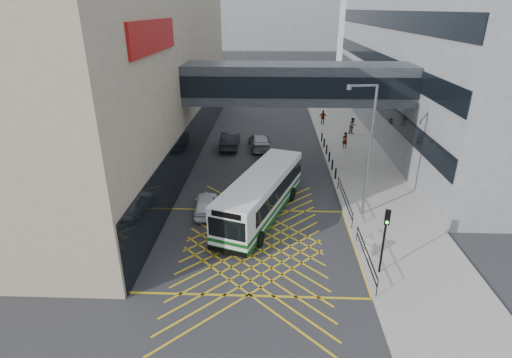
# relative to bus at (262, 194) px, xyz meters

# --- Properties ---
(ground) EXTENTS (120.00, 120.00, 0.00)m
(ground) POSITION_rel_bus_xyz_m (-0.40, -3.77, -1.62)
(ground) COLOR #333335
(building_whsmith) EXTENTS (24.17, 42.00, 16.00)m
(building_whsmith) POSITION_rel_bus_xyz_m (-18.38, 12.23, 6.37)
(building_whsmith) COLOR tan
(building_whsmith) RESTS_ON ground
(building_right) EXTENTS (24.09, 44.00, 20.00)m
(building_right) POSITION_rel_bus_xyz_m (23.59, 20.23, 8.38)
(building_right) COLOR gray
(building_right) RESTS_ON ground
(building_far) EXTENTS (28.00, 16.00, 18.00)m
(building_far) POSITION_rel_bus_xyz_m (-2.40, 56.23, 7.38)
(building_far) COLOR gray
(building_far) RESTS_ON ground
(skybridge) EXTENTS (20.00, 4.10, 3.00)m
(skybridge) POSITION_rel_bus_xyz_m (2.60, 8.23, 5.88)
(skybridge) COLOR #2F3439
(skybridge) RESTS_ON ground
(pavement) EXTENTS (6.00, 54.00, 0.16)m
(pavement) POSITION_rel_bus_xyz_m (8.60, 11.23, -1.54)
(pavement) COLOR #A8A39A
(pavement) RESTS_ON ground
(box_junction) EXTENTS (12.00, 9.00, 0.01)m
(box_junction) POSITION_rel_bus_xyz_m (-0.40, -3.77, -1.62)
(box_junction) COLOR gold
(box_junction) RESTS_ON ground
(bus) EXTENTS (5.87, 11.00, 3.03)m
(bus) POSITION_rel_bus_xyz_m (0.00, 0.00, 0.00)
(bus) COLOR white
(bus) RESTS_ON ground
(car_white) EXTENTS (2.05, 4.25, 1.31)m
(car_white) POSITION_rel_bus_xyz_m (-3.84, 0.30, -0.97)
(car_white) COLOR white
(car_white) RESTS_ON ground
(car_dark) EXTENTS (2.00, 5.10, 1.60)m
(car_dark) POSITION_rel_bus_xyz_m (-3.56, 14.21, -0.82)
(car_dark) COLOR black
(car_dark) RESTS_ON ground
(car_silver) EXTENTS (2.70, 5.24, 1.56)m
(car_silver) POSITION_rel_bus_xyz_m (-0.60, 14.19, -0.84)
(car_silver) COLOR #92979A
(car_silver) RESTS_ON ground
(traffic_light) EXTENTS (0.29, 0.45, 3.77)m
(traffic_light) POSITION_rel_bus_xyz_m (6.37, -6.36, 0.99)
(traffic_light) COLOR black
(traffic_light) RESTS_ON pavement
(street_lamp) EXTENTS (1.97, 0.55, 8.68)m
(street_lamp) POSITION_rel_bus_xyz_m (6.63, 0.23, 3.48)
(street_lamp) COLOR slate
(street_lamp) RESTS_ON pavement
(litter_bin) EXTENTS (0.52, 0.52, 0.90)m
(litter_bin) POSITION_rel_bus_xyz_m (6.15, -4.70, -1.01)
(litter_bin) COLOR #ADA89E
(litter_bin) RESTS_ON pavement
(kerb_railings) EXTENTS (0.05, 12.54, 1.00)m
(kerb_railings) POSITION_rel_bus_xyz_m (5.75, -1.99, -0.74)
(kerb_railings) COLOR black
(kerb_railings) RESTS_ON pavement
(bollards) EXTENTS (0.14, 10.14, 0.90)m
(bollards) POSITION_rel_bus_xyz_m (5.85, 11.23, -1.01)
(bollards) COLOR black
(bollards) RESTS_ON pavement
(pedestrian_a) EXTENTS (0.74, 0.63, 1.59)m
(pedestrian_a) POSITION_rel_bus_xyz_m (7.87, 14.21, -0.67)
(pedestrian_a) COLOR gray
(pedestrian_a) RESTS_ON pavement
(pedestrian_b) EXTENTS (1.02, 0.94, 1.82)m
(pedestrian_b) POSITION_rel_bus_xyz_m (9.50, 19.02, -0.55)
(pedestrian_b) COLOR gray
(pedestrian_b) RESTS_ON pavement
(pedestrian_c) EXTENTS (1.03, 0.58, 1.67)m
(pedestrian_c) POSITION_rel_bus_xyz_m (6.71, 22.95, -0.63)
(pedestrian_c) COLOR gray
(pedestrian_c) RESTS_ON pavement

